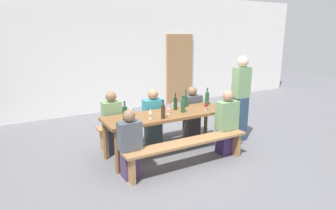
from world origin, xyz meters
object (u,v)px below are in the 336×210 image
at_px(standing_host, 240,99).
at_px(wine_bottle_2, 207,98).
at_px(wine_bottle_4, 163,111).
at_px(wine_glass_3, 150,112).
at_px(seated_guest_far_0, 112,124).
at_px(wine_bottle_5, 183,106).
at_px(seated_guest_near_0, 130,146).
at_px(seated_guest_near_1, 227,124).
at_px(wine_bottle_0, 175,103).
at_px(wine_glass_4, 130,109).
at_px(wine_bottle_1, 186,101).
at_px(wine_glass_1, 206,104).
at_px(wine_glass_0, 174,103).
at_px(seated_guest_far_2, 192,113).
at_px(bench_far, 152,124).
at_px(bench_near, 188,146).
at_px(seated_guest_far_1, 153,118).
at_px(wooden_door, 179,69).
at_px(wine_glass_2, 169,108).
at_px(tasting_table, 168,117).
at_px(wine_bottle_3, 125,114).

bearing_deg(standing_host, wine_bottle_2, -24.75).
xyz_separation_m(wine_bottle_4, wine_glass_3, (-0.19, 0.08, 0.00)).
bearing_deg(seated_guest_far_0, wine_bottle_5, 62.50).
height_order(seated_guest_near_0, seated_guest_near_1, seated_guest_near_1).
height_order(wine_bottle_0, wine_glass_4, wine_bottle_0).
bearing_deg(wine_glass_4, wine_bottle_1, 2.69).
bearing_deg(wine_bottle_2, seated_guest_near_0, -160.82).
distance_m(wine_glass_1, seated_guest_near_0, 1.72).
xyz_separation_m(wine_glass_0, wine_glass_3, (-0.69, -0.40, 0.02)).
bearing_deg(seated_guest_far_2, bench_far, -99.89).
bearing_deg(bench_near, seated_guest_far_1, 91.96).
relative_size(wine_bottle_1, wine_bottle_4, 1.02).
xyz_separation_m(wine_glass_3, seated_guest_far_2, (1.28, 0.66, -0.37)).
bearing_deg(wine_glass_1, wine_bottle_4, -175.46).
distance_m(seated_guest_near_1, seated_guest_far_0, 2.05).
distance_m(seated_guest_far_1, standing_host, 1.77).
distance_m(wine_bottle_1, wine_bottle_4, 0.89).
xyz_separation_m(wine_glass_0, seated_guest_far_1, (-0.31, 0.26, -0.33)).
bearing_deg(seated_guest_far_1, wooden_door, 140.25).
distance_m(bench_far, seated_guest_far_1, 0.23).
distance_m(wine_glass_2, seated_guest_far_1, 0.64).
distance_m(wine_bottle_4, wine_glass_3, 0.21).
bearing_deg(wine_bottle_2, wine_bottle_0, -179.86).
bearing_deg(seated_guest_far_1, wine_glass_2, 3.47).
height_order(bench_far, wine_bottle_0, wine_bottle_0).
bearing_deg(wine_glass_4, wine_glass_1, -14.29).
distance_m(wine_bottle_2, wine_glass_0, 0.71).
relative_size(wooden_door, tasting_table, 0.91).
height_order(wooden_door, wine_bottle_5, wooden_door).
distance_m(wine_bottle_3, seated_guest_near_1, 1.84).
xyz_separation_m(bench_near, wine_glass_2, (-0.01, 0.63, 0.50)).
bearing_deg(wine_bottle_2, wine_glass_1, -129.96).
relative_size(seated_guest_near_0, seated_guest_near_1, 0.91).
distance_m(bench_near, wine_bottle_5, 0.82).
height_order(wine_bottle_3, wine_bottle_5, wine_bottle_3).
height_order(wine_bottle_0, wine_glass_0, wine_bottle_0).
height_order(wine_glass_3, standing_host, standing_host).
relative_size(seated_guest_near_0, standing_host, 0.62).
bearing_deg(seated_guest_far_2, wine_bottle_2, 17.21).
height_order(wine_bottle_0, wine_bottle_3, wine_bottle_3).
height_order(wine_bottle_3, wine_glass_0, wine_bottle_3).
bearing_deg(wine_bottle_5, wine_bottle_1, 49.87).
distance_m(tasting_table, wine_glass_0, 0.41).
bearing_deg(wine_bottle_3, bench_far, 42.01).
bearing_deg(wine_glass_3, wine_bottle_2, 12.38).
bearing_deg(wine_bottle_0, seated_guest_near_0, -150.67).
xyz_separation_m(wine_bottle_5, wine_glass_2, (-0.27, 0.04, -0.01)).
xyz_separation_m(seated_guest_near_1, seated_guest_far_1, (-0.96, 1.02, -0.02)).
bearing_deg(tasting_table, seated_guest_near_1, -29.05).
bearing_deg(wooden_door, wine_bottle_3, -132.58).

